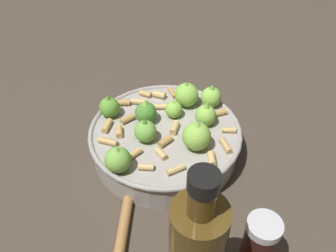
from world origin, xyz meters
name	(u,v)px	position (x,y,z in m)	size (l,w,h in m)	color
ground_plane	(168,150)	(0.00, 0.00, 0.00)	(2.40, 2.40, 0.00)	#42382D
cooking_pan	(168,136)	(0.00, 0.00, 0.03)	(0.27, 0.27, 0.10)	#9E9993
pepper_shaker	(262,246)	(-0.12, 0.22, 0.05)	(0.04, 0.04, 0.10)	#33140F
wooden_spoon	(130,211)	(0.06, 0.14, 0.01)	(0.04, 0.26, 0.02)	#9E703D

